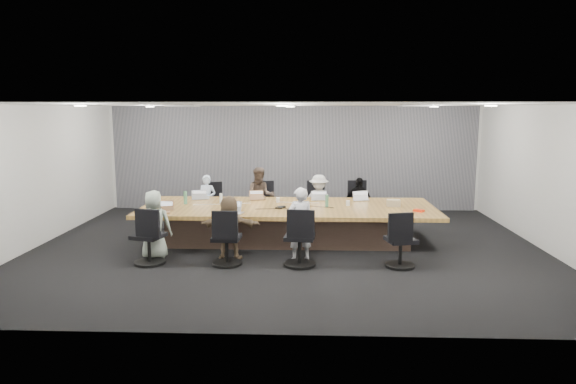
{
  "coord_description": "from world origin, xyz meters",
  "views": [
    {
      "loc": [
        0.41,
        -9.88,
        2.72
      ],
      "look_at": [
        0.0,
        0.4,
        1.05
      ],
      "focal_mm": 32.0,
      "sensor_mm": 36.0,
      "label": 1
    }
  ],
  "objects_px": {
    "chair_7": "(401,244)",
    "person_4": "(154,225)",
    "person_3": "(358,202)",
    "person_6": "(300,224)",
    "laptop_2": "(319,199)",
    "laptop_5": "(234,213)",
    "bottle_green_right": "(327,201)",
    "stapler": "(298,209)",
    "chair_4": "(149,240)",
    "chair_3": "(357,207)",
    "laptop_4": "(162,212)",
    "person_5": "(229,227)",
    "laptop_0": "(202,198)",
    "chair_6": "(300,241)",
    "laptop_6": "(300,214)",
    "snack_packet": "(419,210)",
    "canvas_bag": "(393,203)",
    "chair_2": "(318,207)",
    "person_2": "(319,201)",
    "person_0": "(207,201)",
    "person_1": "(261,197)",
    "laptop_3": "(361,199)",
    "bottle_green_left": "(185,198)",
    "laptop_1": "(258,199)",
    "conference_table": "(288,222)",
    "chair_5": "(227,242)",
    "mug_brown": "(172,203)",
    "chair_1": "(262,207)"
  },
  "relations": [
    {
      "from": "stapler",
      "to": "bottle_green_right",
      "type": "bearing_deg",
      "value": 44.05
    },
    {
      "from": "person_1",
      "to": "person_6",
      "type": "xyz_separation_m",
      "value": [
        0.96,
        -2.7,
        -0.02
      ]
    },
    {
      "from": "laptop_2",
      "to": "bottle_green_right",
      "type": "relative_size",
      "value": 1.42
    },
    {
      "from": "conference_table",
      "to": "chair_4",
      "type": "relative_size",
      "value": 7.02
    },
    {
      "from": "person_3",
      "to": "person_6",
      "type": "xyz_separation_m",
      "value": [
        -1.3,
        -2.7,
        0.09
      ]
    },
    {
      "from": "laptop_2",
      "to": "person_0",
      "type": "bearing_deg",
      "value": -16.23
    },
    {
      "from": "chair_7",
      "to": "person_4",
      "type": "height_order",
      "value": "person_4"
    },
    {
      "from": "bottle_green_left",
      "to": "mug_brown",
      "type": "bearing_deg",
      "value": -152.98
    },
    {
      "from": "person_5",
      "to": "person_6",
      "type": "distance_m",
      "value": 1.28
    },
    {
      "from": "bottle_green_right",
      "to": "person_2",
      "type": "bearing_deg",
      "value": 95.53
    },
    {
      "from": "person_4",
      "to": "chair_7",
      "type": "bearing_deg",
      "value": 170.16
    },
    {
      "from": "canvas_bag",
      "to": "chair_2",
      "type": "bearing_deg",
      "value": 132.12
    },
    {
      "from": "chair_7",
      "to": "stapler",
      "type": "relative_size",
      "value": 4.7
    },
    {
      "from": "laptop_4",
      "to": "bottle_green_right",
      "type": "distance_m",
      "value": 3.28
    },
    {
      "from": "chair_6",
      "to": "chair_7",
      "type": "xyz_separation_m",
      "value": [
        1.75,
        0.0,
        -0.03
      ]
    },
    {
      "from": "chair_3",
      "to": "chair_4",
      "type": "relative_size",
      "value": 0.97
    },
    {
      "from": "person_5",
      "to": "person_6",
      "type": "bearing_deg",
      "value": -179.82
    },
    {
      "from": "person_4",
      "to": "person_3",
      "type": "bearing_deg",
      "value": -151.06
    },
    {
      "from": "chair_3",
      "to": "laptop_0",
      "type": "distance_m",
      "value": 3.66
    },
    {
      "from": "chair_4",
      "to": "person_4",
      "type": "bearing_deg",
      "value": 105.84
    },
    {
      "from": "chair_1",
      "to": "mug_brown",
      "type": "xyz_separation_m",
      "value": [
        -1.73,
        -1.69,
        0.4
      ]
    },
    {
      "from": "person_0",
      "to": "canvas_bag",
      "type": "distance_m",
      "value": 4.33
    },
    {
      "from": "laptop_2",
      "to": "laptop_5",
      "type": "xyz_separation_m",
      "value": [
        -1.67,
        -1.6,
        0.0
      ]
    },
    {
      "from": "person_1",
      "to": "canvas_bag",
      "type": "distance_m",
      "value": 3.15
    },
    {
      "from": "bottle_green_left",
      "to": "chair_4",
      "type": "bearing_deg",
      "value": -96.94
    },
    {
      "from": "laptop_2",
      "to": "laptop_6",
      "type": "distance_m",
      "value": 1.65
    },
    {
      "from": "chair_4",
      "to": "bottle_green_left",
      "type": "height_order",
      "value": "bottle_green_left"
    },
    {
      "from": "chair_1",
      "to": "chair_3",
      "type": "bearing_deg",
      "value": 164.34
    },
    {
      "from": "laptop_6",
      "to": "canvas_bag",
      "type": "relative_size",
      "value": 1.17
    },
    {
      "from": "person_4",
      "to": "person_2",
      "type": "bearing_deg",
      "value": -143.83
    },
    {
      "from": "chair_2",
      "to": "bottle_green_left",
      "type": "bearing_deg",
      "value": 45.03
    },
    {
      "from": "person_3",
      "to": "stapler",
      "type": "distance_m",
      "value": 2.26
    },
    {
      "from": "chair_2",
      "to": "laptop_4",
      "type": "bearing_deg",
      "value": 55.51
    },
    {
      "from": "chair_3",
      "to": "laptop_1",
      "type": "distance_m",
      "value": 2.46
    },
    {
      "from": "person_2",
      "to": "bottle_green_left",
      "type": "xyz_separation_m",
      "value": [
        -2.83,
        -1.21,
        0.27
      ]
    },
    {
      "from": "snack_packet",
      "to": "chair_6",
      "type": "bearing_deg",
      "value": -151.92
    },
    {
      "from": "chair_6",
      "to": "laptop_6",
      "type": "bearing_deg",
      "value": 95.53
    },
    {
      "from": "chair_5",
      "to": "person_5",
      "type": "height_order",
      "value": "person_5"
    },
    {
      "from": "person_2",
      "to": "mug_brown",
      "type": "relative_size",
      "value": 12.21
    },
    {
      "from": "chair_6",
      "to": "laptop_6",
      "type": "height_order",
      "value": "chair_6"
    },
    {
      "from": "canvas_bag",
      "to": "laptop_2",
      "type": "bearing_deg",
      "value": 153.1
    },
    {
      "from": "conference_table",
      "to": "person_3",
      "type": "distance_m",
      "value": 2.08
    },
    {
      "from": "person_4",
      "to": "bottle_green_right",
      "type": "xyz_separation_m",
      "value": [
        3.19,
        1.3,
        0.23
      ]
    },
    {
      "from": "chair_2",
      "to": "laptop_3",
      "type": "distance_m",
      "value": 1.33
    },
    {
      "from": "person_0",
      "to": "person_6",
      "type": "bearing_deg",
      "value": -38.34
    },
    {
      "from": "laptop_1",
      "to": "chair_7",
      "type": "bearing_deg",
      "value": 127.25
    },
    {
      "from": "bottle_green_left",
      "to": "laptop_6",
      "type": "bearing_deg",
      "value": -21.14
    },
    {
      "from": "chair_2",
      "to": "person_5",
      "type": "height_order",
      "value": "person_5"
    },
    {
      "from": "person_0",
      "to": "person_3",
      "type": "distance_m",
      "value": 3.53
    },
    {
      "from": "chair_4",
      "to": "laptop_5",
      "type": "xyz_separation_m",
      "value": [
        1.38,
        0.9,
        0.32
      ]
    }
  ]
}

